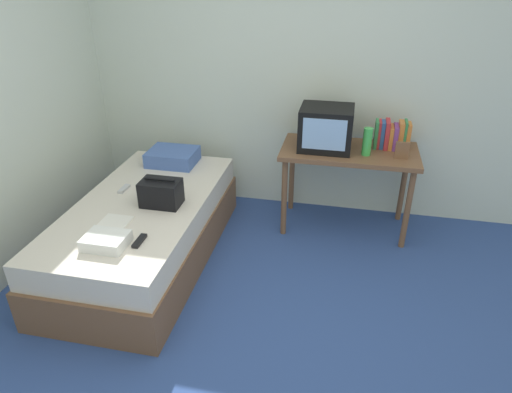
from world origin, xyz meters
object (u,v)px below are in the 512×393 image
magazine (112,225)px  bed (146,230)px  desk (348,160)px  handbag (161,193)px  folded_towel (106,241)px  book_row (392,135)px  tv (326,128)px  remote_silver (124,189)px  pillow (173,157)px  picture_frame (402,150)px  water_bottle (367,142)px  remote_dark (139,241)px

magazine → bed: bearing=82.4°
desk → handbag: 1.63m
desk → folded_towel: 2.12m
desk → magazine: size_ratio=4.00×
magazine → folded_towel: folded_towel is taller
desk → book_row: size_ratio=3.97×
tv → magazine: tv is taller
magazine → remote_silver: 0.56m
folded_towel → remote_silver: bearing=108.6°
bed → book_row: size_ratio=6.84×
handbag → pillow: bearing=105.1°
pillow → magazine: pillow is taller
picture_frame → magazine: picture_frame is taller
bed → picture_frame: 2.18m
desk → book_row: bearing=18.1°
tv → handbag: tv is taller
picture_frame → tv: bearing=170.9°
water_bottle → folded_towel: bearing=-140.3°
magazine → remote_dark: bearing=-28.7°
picture_frame → handbag: 1.96m
picture_frame → folded_towel: (-1.94, -1.36, -0.27)m
picture_frame → handbag: size_ratio=0.47×
pillow → folded_towel: bearing=-87.2°
magazine → folded_towel: size_ratio=1.04×
folded_towel → remote_dark: bearing=23.7°
tv → remote_dark: (-1.11, -1.37, -0.40)m
picture_frame → desk: bearing=165.0°
picture_frame → handbag: (-1.80, -0.75, -0.21)m
desk → water_bottle: bearing=-34.6°
desk → picture_frame: bearing=-15.0°
tv → handbag: 1.48m
handbag → remote_silver: bearing=157.7°
desk → picture_frame: 0.46m
magazine → remote_silver: remote_silver is taller
water_bottle → picture_frame: bearing=-3.7°
pillow → handbag: (0.21, -0.77, 0.04)m
desk → pillow: size_ratio=2.68×
pillow → remote_silver: 0.63m
book_row → remote_dark: (-1.67, -1.50, -0.34)m
bed → desk: bearing=28.3°
folded_towel → tv: bearing=48.1°
desk → pillow: 1.59m
remote_dark → folded_towel: (-0.19, -0.09, 0.03)m
handbag → folded_towel: (-0.14, -0.61, -0.06)m
desk → magazine: desk is taller
remote_dark → remote_silver: size_ratio=1.08×
picture_frame → remote_dark: bearing=-143.9°
pillow → handbag: size_ratio=1.44×
magazine → remote_dark: (0.28, -0.16, 0.01)m
magazine → picture_frame: bearing=28.8°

